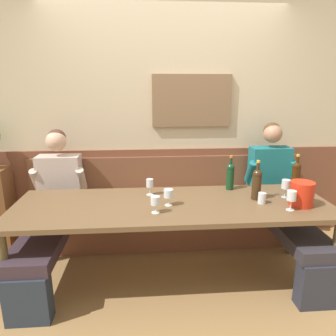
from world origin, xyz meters
TOP-DOWN VIEW (x-y plane):
  - ground_plane at (0.00, 0.00)m, footprint 6.80×6.80m
  - room_wall_back at (0.00, 1.09)m, footprint 6.80×0.12m
  - wood_wainscot_panel at (0.00, 1.04)m, footprint 6.80×0.03m
  - wall_bench at (0.00, 0.83)m, footprint 2.96×0.42m
  - dining_table at (0.00, 0.14)m, footprint 2.66×0.85m
  - person_center_left_seat at (-1.10, 0.45)m, footprint 0.53×1.27m
  - person_right_seat at (1.10, 0.46)m, footprint 0.52×1.27m
  - ice_bucket at (1.05, 0.01)m, footprint 0.19×0.19m
  - wine_bottle_clear_water at (0.73, 0.18)m, footprint 0.08×0.08m
  - wine_bottle_green_tall at (0.58, 0.45)m, footprint 0.07×0.07m
  - wine_bottle_amber_mid at (1.19, 0.39)m, footprint 0.08×0.08m
  - wine_glass_right_end at (-0.19, 0.36)m, footprint 0.07×0.07m
  - wine_glass_near_bucket at (-0.15, -0.05)m, footprint 0.07×0.07m
  - wine_glass_center_rear at (0.92, -0.08)m, footprint 0.07×0.07m
  - wine_glass_by_bottle at (1.01, 0.20)m, footprint 0.08×0.08m
  - wine_glass_center_front at (-0.04, 0.09)m, footprint 0.08×0.08m
  - water_tumbler_left at (0.75, 0.08)m, footprint 0.07×0.07m

SIDE VIEW (x-z plane):
  - ground_plane at x=0.00m, z-range -0.02..0.00m
  - wall_bench at x=0.00m, z-range -0.19..0.75m
  - wood_wainscot_panel at x=0.00m, z-range 0.00..1.02m
  - person_center_left_seat at x=-1.10m, z-range -0.03..1.25m
  - person_right_seat at x=1.10m, z-range -0.03..1.29m
  - dining_table at x=0.00m, z-range 0.30..1.04m
  - water_tumbler_left at x=0.75m, z-range 0.74..0.83m
  - wine_glass_near_bucket at x=-0.15m, z-range 0.76..0.90m
  - wine_glass_center_front at x=-0.04m, z-range 0.76..0.90m
  - ice_bucket at x=1.05m, z-range 0.74..0.94m
  - wine_glass_right_end at x=-0.19m, z-range 0.76..0.91m
  - wine_glass_by_bottle at x=1.01m, z-range 0.77..0.93m
  - wine_glass_center_rear at x=0.92m, z-range 0.77..0.94m
  - wine_bottle_green_tall at x=0.58m, z-range 0.71..1.04m
  - wine_bottle_clear_water at x=0.73m, z-range 0.71..1.06m
  - wine_bottle_amber_mid at x=1.19m, z-range 0.71..1.05m
  - room_wall_back at x=0.00m, z-range 0.00..2.80m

